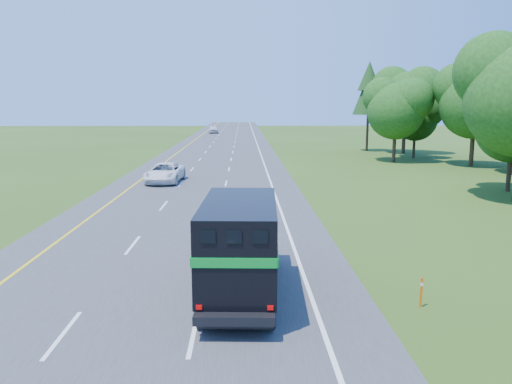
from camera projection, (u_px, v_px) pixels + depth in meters
road at (212, 166)px, 52.40m from camera, size 15.00×260.00×0.04m
lane_markings at (212, 165)px, 52.40m from camera, size 11.15×260.00×0.01m
horse_truck at (240, 243)px, 16.68m from camera, size 2.64×7.56×3.30m
white_suv at (165, 173)px, 41.12m from camera, size 2.93×5.80×1.57m
far_car at (213, 129)px, 111.17m from camera, size 2.51×5.37×1.78m
delineator at (421, 291)px, 15.84m from camera, size 0.08×0.04×0.99m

